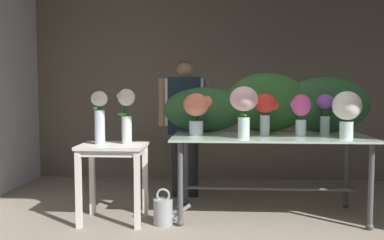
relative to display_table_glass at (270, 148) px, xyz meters
The scene contains 15 objects.
ground_plane 0.76m from the display_table_glass, 156.28° to the left, with size 7.45×7.45×0.00m, color gray.
wall_back 1.93m from the display_table_glass, 99.23° to the left, with size 5.73×0.12×2.82m, color #706656.
display_table_glass is the anchor object (origin of this frame).
side_table_white 1.53m from the display_table_glass, behind, with size 0.62×0.49×0.75m.
florist 1.18m from the display_table_glass, 141.99° to the left, with size 0.62×0.24×1.59m.
foliage_backdrop 0.52m from the display_table_glass, 87.01° to the left, with size 2.18×0.30×0.63m.
vase_ivory_snapdragons 0.80m from the display_table_glass, 17.07° to the right, with size 0.27×0.26×0.44m.
vase_blush_peonies 0.57m from the display_table_glass, 138.64° to the right, with size 0.26×0.26×0.48m.
vase_fuchsia_roses 0.47m from the display_table_glass, ahead, with size 0.20×0.19×0.41m.
vase_violet_freesia 0.69m from the display_table_glass, 13.32° to the left, with size 0.18×0.18×0.40m.
vase_scarlet_tulips 0.39m from the display_table_glass, behind, with size 0.25×0.22×0.41m.
vase_coral_stock 0.82m from the display_table_glass, behind, with size 0.29×0.25×0.42m.
vase_white_roses_tall 1.69m from the display_table_glass, behind, with size 0.16×0.16×0.50m.
vase_cream_lisianthus_tall 1.44m from the display_table_glass, behind, with size 0.18×0.16×0.52m.
watering_can 1.21m from the display_table_glass, 162.65° to the right, with size 0.35×0.18×0.34m.
Camera 1 is at (-0.23, -2.56, 1.27)m, focal length 38.53 mm.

